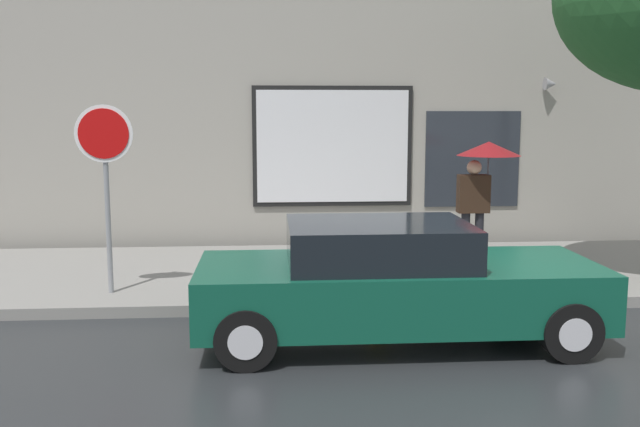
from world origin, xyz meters
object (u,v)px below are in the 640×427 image
at_px(pedestrian_with_umbrella, 483,167).
at_px(stop_sign, 105,161).
at_px(parked_car, 393,283).
at_px(fire_hydrant, 378,259).

distance_m(pedestrian_with_umbrella, stop_sign, 5.71).
height_order(parked_car, pedestrian_with_umbrella, pedestrian_with_umbrella).
bearing_deg(pedestrian_with_umbrella, fire_hydrant, -146.17).
relative_size(fire_hydrant, stop_sign, 0.31).
bearing_deg(stop_sign, pedestrian_with_umbrella, 13.95).
bearing_deg(stop_sign, fire_hydrant, 2.04).
relative_size(parked_car, pedestrian_with_umbrella, 2.27).
bearing_deg(parked_car, stop_sign, 153.04).
xyz_separation_m(parked_car, pedestrian_with_umbrella, (1.98, 3.18, 1.04)).
height_order(fire_hydrant, stop_sign, stop_sign).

